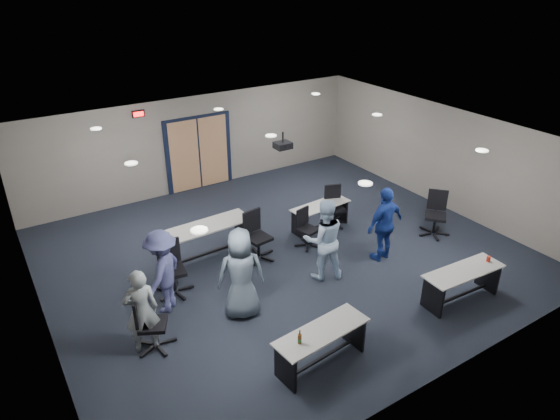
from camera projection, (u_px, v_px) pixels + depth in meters
floor at (283, 254)px, 11.36m from camera, size 10.00×10.00×0.00m
back_wall at (198, 143)px, 14.15m from camera, size 10.00×0.04×2.70m
front_wall at (449, 311)px, 7.36m from camera, size 10.00×0.04×2.70m
left_wall at (33, 269)px, 8.36m from camera, size 0.04×9.00×2.70m
right_wall at (442, 157)px, 13.16m from camera, size 0.04×9.00×2.70m
ceiling at (284, 141)px, 10.16m from camera, size 10.00×9.00×0.04m
double_door at (199, 153)px, 14.26m from camera, size 2.00×0.07×2.20m
exit_sign at (138, 114)px, 12.85m from camera, size 0.32×0.07×0.18m
ceiling_projector at (283, 145)px, 10.81m from camera, size 0.35×0.32×0.37m
ceiling_can_lights at (277, 139)px, 10.36m from camera, size 6.24×5.74×0.02m
table_front_left at (321, 341)px, 8.07m from camera, size 1.72×0.71×0.93m
table_front_right at (463, 280)px, 9.62m from camera, size 1.72×0.66×0.80m
table_back_left at (208, 235)px, 11.00m from camera, size 2.02×0.76×0.81m
table_back_right at (320, 212)px, 12.28m from camera, size 1.60×0.65×0.64m
chair_back_a at (172, 269)px, 9.80m from camera, size 0.80×0.80×1.11m
chair_back_b at (258, 236)px, 10.97m from camera, size 0.79×0.79×1.11m
chair_back_c at (308, 228)px, 11.49m from camera, size 0.69×0.69×0.92m
chair_back_d at (335, 206)px, 12.42m from camera, size 0.82×0.82×1.01m
chair_loose_left at (153, 322)px, 8.41m from camera, size 0.88×0.88×1.04m
chair_loose_right at (436, 214)px, 11.94m from camera, size 0.97×0.97×1.09m
person_gray at (141, 311)px, 8.26m from camera, size 0.63×0.47×1.58m
person_plaid at (241, 274)px, 9.05m from camera, size 1.01×0.83×1.79m
person_lightblue at (324, 239)px, 10.18m from camera, size 1.05×0.94×1.77m
person_navy at (385, 224)px, 10.83m from camera, size 1.04×0.51×1.72m
person_back at (163, 272)px, 9.21m from camera, size 1.22×1.20×1.68m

